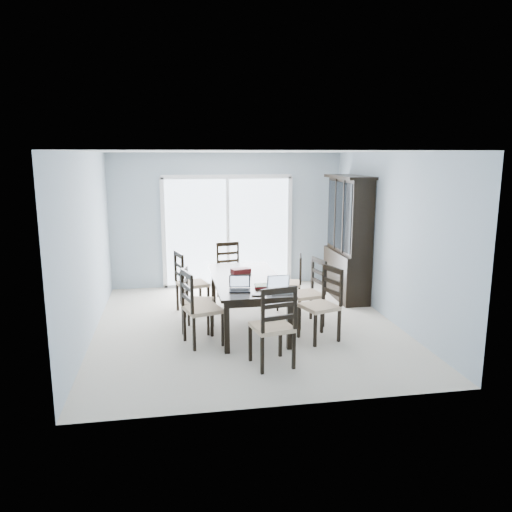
{
  "coord_description": "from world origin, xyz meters",
  "views": [
    {
      "loc": [
        -1.09,
        -7.14,
        2.56
      ],
      "look_at": [
        0.14,
        0.0,
        1.08
      ],
      "focal_mm": 35.0,
      "sensor_mm": 36.0,
      "label": 1
    }
  ],
  "objects_px": {
    "chair_left_mid": "(191,293)",
    "chair_right_near": "(325,296)",
    "chair_right_far": "(294,276)",
    "chair_end_far": "(230,264)",
    "laptop_silver": "(281,289)",
    "chair_end_near": "(275,318)",
    "chair_right_mid": "(312,285)",
    "laptop_dark": "(240,288)",
    "chair_left_far": "(186,276)",
    "dining_table": "(247,283)",
    "game_box": "(241,271)",
    "cell_phone": "(256,295)",
    "china_hutch": "(348,239)",
    "hot_tub": "(208,252)",
    "chair_left_near": "(196,300)"
  },
  "relations": [
    {
      "from": "china_hutch",
      "to": "laptop_dark",
      "type": "relative_size",
      "value": 7.05
    },
    {
      "from": "china_hutch",
      "to": "hot_tub",
      "type": "distance_m",
      "value": 3.4
    },
    {
      "from": "chair_left_near",
      "to": "chair_right_mid",
      "type": "height_order",
      "value": "chair_left_near"
    },
    {
      "from": "chair_end_near",
      "to": "laptop_dark",
      "type": "height_order",
      "value": "chair_end_near"
    },
    {
      "from": "china_hutch",
      "to": "hot_tub",
      "type": "xyz_separation_m",
      "value": [
        -2.33,
        2.39,
        -0.62
      ]
    },
    {
      "from": "laptop_silver",
      "to": "chair_right_far",
      "type": "bearing_deg",
      "value": 66.77
    },
    {
      "from": "cell_phone",
      "to": "laptop_silver",
      "type": "bearing_deg",
      "value": 28.26
    },
    {
      "from": "chair_left_near",
      "to": "laptop_dark",
      "type": "relative_size",
      "value": 3.85
    },
    {
      "from": "china_hutch",
      "to": "laptop_dark",
      "type": "distance_m",
      "value": 2.97
    },
    {
      "from": "china_hutch",
      "to": "chair_left_near",
      "type": "bearing_deg",
      "value": -146.28
    },
    {
      "from": "dining_table",
      "to": "game_box",
      "type": "relative_size",
      "value": 7.49
    },
    {
      "from": "chair_left_far",
      "to": "hot_tub",
      "type": "distance_m",
      "value": 2.92
    },
    {
      "from": "chair_right_near",
      "to": "chair_left_mid",
      "type": "bearing_deg",
      "value": 51.73
    },
    {
      "from": "chair_left_mid",
      "to": "chair_end_near",
      "type": "xyz_separation_m",
      "value": [
        0.93,
        -1.52,
        0.07
      ]
    },
    {
      "from": "chair_end_far",
      "to": "chair_left_mid",
      "type": "bearing_deg",
      "value": 54.09
    },
    {
      "from": "laptop_dark",
      "to": "chair_right_mid",
      "type": "bearing_deg",
      "value": 35.44
    },
    {
      "from": "cell_phone",
      "to": "chair_left_mid",
      "type": "bearing_deg",
      "value": 144.35
    },
    {
      "from": "chair_right_near",
      "to": "chair_right_mid",
      "type": "height_order",
      "value": "chair_right_near"
    },
    {
      "from": "chair_right_far",
      "to": "laptop_silver",
      "type": "xyz_separation_m",
      "value": [
        -0.59,
        -1.63,
        0.25
      ]
    },
    {
      "from": "chair_end_near",
      "to": "chair_right_near",
      "type": "bearing_deg",
      "value": 33.13
    },
    {
      "from": "chair_left_far",
      "to": "chair_right_mid",
      "type": "xyz_separation_m",
      "value": [
        1.87,
        -0.85,
        -0.01
      ]
    },
    {
      "from": "china_hutch",
      "to": "laptop_silver",
      "type": "bearing_deg",
      "value": -128.7
    },
    {
      "from": "game_box",
      "to": "chair_right_mid",
      "type": "bearing_deg",
      "value": -20.49
    },
    {
      "from": "laptop_silver",
      "to": "game_box",
      "type": "distance_m",
      "value": 1.26
    },
    {
      "from": "chair_left_near",
      "to": "chair_right_mid",
      "type": "distance_m",
      "value": 1.88
    },
    {
      "from": "dining_table",
      "to": "chair_left_far",
      "type": "xyz_separation_m",
      "value": [
        -0.88,
        0.79,
        -0.05
      ]
    },
    {
      "from": "chair_right_mid",
      "to": "hot_tub",
      "type": "relative_size",
      "value": 0.63
    },
    {
      "from": "chair_left_mid",
      "to": "chair_right_far",
      "type": "bearing_deg",
      "value": 129.75
    },
    {
      "from": "chair_right_far",
      "to": "laptop_dark",
      "type": "distance_m",
      "value": 1.86
    },
    {
      "from": "chair_right_near",
      "to": "dining_table",
      "type": "bearing_deg",
      "value": 36.35
    },
    {
      "from": "chair_left_mid",
      "to": "cell_phone",
      "type": "distance_m",
      "value": 1.23
    },
    {
      "from": "chair_right_near",
      "to": "laptop_silver",
      "type": "bearing_deg",
      "value": 85.5
    },
    {
      "from": "laptop_dark",
      "to": "game_box",
      "type": "height_order",
      "value": "laptop_dark"
    },
    {
      "from": "laptop_dark",
      "to": "hot_tub",
      "type": "xyz_separation_m",
      "value": [
        -0.1,
        4.34,
        -0.35
      ]
    },
    {
      "from": "chair_end_far",
      "to": "game_box",
      "type": "bearing_deg",
      "value": 79.68
    },
    {
      "from": "cell_phone",
      "to": "hot_tub",
      "type": "xyz_separation_m",
      "value": [
        -0.28,
        4.61,
        -0.31
      ]
    },
    {
      "from": "chair_right_far",
      "to": "cell_phone",
      "type": "relative_size",
      "value": 8.56
    },
    {
      "from": "chair_left_mid",
      "to": "chair_right_mid",
      "type": "xyz_separation_m",
      "value": [
        1.82,
        -0.01,
        0.04
      ]
    },
    {
      "from": "laptop_silver",
      "to": "chair_end_far",
      "type": "bearing_deg",
      "value": 95.81
    },
    {
      "from": "chair_end_far",
      "to": "laptop_silver",
      "type": "height_order",
      "value": "chair_end_far"
    },
    {
      "from": "chair_end_near",
      "to": "chair_end_far",
      "type": "height_order",
      "value": "chair_end_near"
    },
    {
      "from": "chair_left_mid",
      "to": "game_box",
      "type": "bearing_deg",
      "value": 130.65
    },
    {
      "from": "chair_left_far",
      "to": "chair_right_near",
      "type": "bearing_deg",
      "value": 35.97
    },
    {
      "from": "dining_table",
      "to": "hot_tub",
      "type": "bearing_deg",
      "value": 94.76
    },
    {
      "from": "chair_right_far",
      "to": "chair_end_far",
      "type": "height_order",
      "value": "chair_end_far"
    },
    {
      "from": "china_hutch",
      "to": "chair_right_far",
      "type": "bearing_deg",
      "value": -156.26
    },
    {
      "from": "chair_end_near",
      "to": "chair_right_mid",
      "type": "bearing_deg",
      "value": 48.65
    },
    {
      "from": "chair_left_far",
      "to": "chair_right_mid",
      "type": "relative_size",
      "value": 1.01
    },
    {
      "from": "chair_left_near",
      "to": "chair_right_mid",
      "type": "xyz_separation_m",
      "value": [
        1.79,
        0.58,
        -0.02
      ]
    },
    {
      "from": "chair_left_mid",
      "to": "chair_right_near",
      "type": "xyz_separation_m",
      "value": [
        1.83,
        -0.65,
        0.05
      ]
    }
  ]
}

